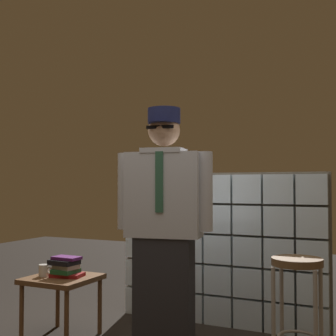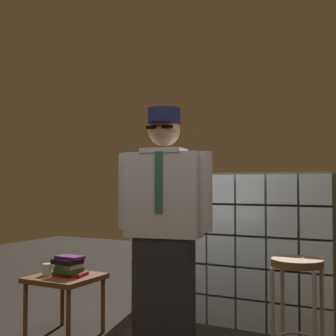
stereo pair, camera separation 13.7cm
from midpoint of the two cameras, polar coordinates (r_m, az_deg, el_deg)
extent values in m
cube|color=silver|center=(4.56, -2.18, -16.27)|extent=(0.25, 0.08, 0.25)
cube|color=silver|center=(4.44, 0.97, -16.68)|extent=(0.25, 0.08, 0.25)
cube|color=silver|center=(4.33, 4.31, -17.06)|extent=(0.25, 0.08, 0.25)
cube|color=silver|center=(4.23, 7.83, -17.40)|extent=(0.25, 0.08, 0.25)
cube|color=silver|center=(4.15, 11.51, -17.69)|extent=(0.25, 0.08, 0.25)
cube|color=silver|center=(4.08, 15.33, -17.91)|extent=(0.25, 0.08, 0.25)
cube|color=silver|center=(4.03, 19.27, -18.06)|extent=(0.25, 0.08, 0.25)
cube|color=silver|center=(4.50, -2.17, -12.94)|extent=(0.25, 0.08, 0.25)
cube|color=silver|center=(4.38, 0.97, -13.26)|extent=(0.25, 0.08, 0.25)
cube|color=silver|center=(4.26, 4.30, -13.56)|extent=(0.25, 0.08, 0.25)
cube|color=silver|center=(4.17, 7.81, -13.82)|extent=(0.25, 0.08, 0.25)
cube|color=silver|center=(4.08, 11.48, -14.04)|extent=(0.25, 0.08, 0.25)
cube|color=silver|center=(4.02, 15.29, -14.20)|extent=(0.25, 0.08, 0.25)
cube|color=silver|center=(3.97, 19.22, -14.32)|extent=(0.25, 0.08, 0.25)
cube|color=silver|center=(4.46, -2.17, -9.54)|extent=(0.25, 0.08, 0.25)
cube|color=silver|center=(4.33, 0.97, -9.76)|extent=(0.25, 0.08, 0.25)
cube|color=silver|center=(4.22, 4.29, -9.96)|extent=(0.25, 0.08, 0.25)
cube|color=silver|center=(4.12, 7.79, -10.14)|extent=(0.25, 0.08, 0.25)
cube|color=silver|center=(4.04, 11.45, -10.28)|extent=(0.25, 0.08, 0.25)
cube|color=silver|center=(3.97, 15.26, -10.39)|extent=(0.25, 0.08, 0.25)
cube|color=silver|center=(3.92, 19.17, -10.46)|extent=(0.25, 0.08, 0.25)
cube|color=silver|center=(4.43, -2.16, -6.08)|extent=(0.25, 0.08, 0.25)
cube|color=silver|center=(4.31, 0.97, -6.20)|extent=(0.25, 0.08, 0.25)
cube|color=silver|center=(4.19, 4.28, -6.30)|extent=(0.25, 0.08, 0.25)
cube|color=silver|center=(4.09, 7.77, -6.39)|extent=(0.25, 0.08, 0.25)
cube|color=silver|center=(4.01, 11.42, -6.46)|extent=(0.25, 0.08, 0.25)
cube|color=silver|center=(3.94, 15.22, -6.51)|extent=(0.25, 0.08, 0.25)
cube|color=silver|center=(3.89, 19.13, -6.52)|extent=(0.25, 0.08, 0.25)
cube|color=silver|center=(4.42, -2.16, -2.59)|extent=(0.25, 0.08, 0.25)
cube|color=silver|center=(4.29, 0.97, -2.60)|extent=(0.25, 0.08, 0.25)
cube|color=silver|center=(4.18, 4.27, -2.61)|extent=(0.25, 0.08, 0.25)
cube|color=silver|center=(4.08, 7.75, -2.61)|extent=(0.25, 0.08, 0.25)
cube|color=silver|center=(3.99, 11.40, -2.60)|extent=(0.25, 0.08, 0.25)
cube|color=silver|center=(3.93, 15.18, -2.58)|extent=(0.25, 0.08, 0.25)
cube|color=silver|center=(3.88, 19.08, -2.54)|extent=(0.25, 0.08, 0.25)
cube|color=#5B5447|center=(4.17, 8.04, -10.04)|extent=(1.91, 0.02, 1.37)
cube|color=#28282D|center=(3.39, 0.71, -15.92)|extent=(0.44, 0.28, 0.86)
cube|color=silver|center=(3.29, 0.70, -3.35)|extent=(0.57, 0.32, 0.61)
cube|color=#33664C|center=(3.18, 0.05, -1.74)|extent=(0.06, 0.02, 0.43)
cube|color=silver|center=(3.30, 0.70, 2.14)|extent=(0.34, 0.29, 0.04)
sphere|color=tan|center=(3.32, 0.70, 4.76)|extent=(0.23, 0.23, 0.23)
ellipsoid|color=black|center=(3.26, 0.43, 4.15)|extent=(0.16, 0.11, 0.11)
cube|color=black|center=(3.22, 0.13, 5.18)|extent=(0.20, 0.05, 0.02)
cylinder|color=#191E47|center=(3.24, 0.24, 5.80)|extent=(0.20, 0.20, 0.01)
cylinder|color=#191E47|center=(3.33, 0.70, 6.55)|extent=(0.24, 0.24, 0.11)
cylinder|color=silver|center=(3.22, 5.86, -2.94)|extent=(0.13, 0.13, 0.56)
cylinder|color=silver|center=(3.40, -4.19, -2.90)|extent=(0.13, 0.13, 0.56)
cylinder|color=brown|center=(3.21, 17.12, -11.30)|extent=(0.34, 0.34, 0.05)
cylinder|color=#A59E93|center=(3.19, 14.27, -18.29)|extent=(0.03, 0.03, 0.70)
cylinder|color=#A59E93|center=(3.14, 19.24, -18.50)|extent=(0.03, 0.03, 0.70)
cylinder|color=#A59E93|center=(3.44, 15.35, -17.07)|extent=(0.03, 0.03, 0.70)
cylinder|color=#A59E93|center=(3.39, 19.94, -17.23)|extent=(0.03, 0.03, 0.70)
cube|color=brown|center=(3.91, -11.76, -13.38)|extent=(0.52, 0.52, 0.04)
cylinder|color=brown|center=(3.95, -16.49, -16.91)|extent=(0.04, 0.04, 0.45)
cylinder|color=brown|center=(3.67, -11.31, -18.12)|extent=(0.04, 0.04, 0.45)
cylinder|color=brown|center=(4.27, -12.20, -15.81)|extent=(0.04, 0.04, 0.45)
cylinder|color=brown|center=(4.01, -7.16, -16.76)|extent=(0.04, 0.04, 0.45)
cube|color=maroon|center=(3.88, -11.13, -12.94)|extent=(0.27, 0.21, 0.03)
cube|color=#1E592D|center=(3.88, -11.33, -12.46)|extent=(0.17, 0.19, 0.03)
cube|color=gray|center=(3.87, -11.30, -11.97)|extent=(0.20, 0.17, 0.03)
cube|color=black|center=(3.87, -11.52, -11.41)|extent=(0.22, 0.18, 0.04)
cube|color=#591E66|center=(3.87, -11.23, -10.95)|extent=(0.23, 0.14, 0.02)
cylinder|color=silver|center=(3.95, -13.92, -12.26)|extent=(0.08, 0.08, 0.09)
torus|color=silver|center=(3.91, -13.27, -12.30)|extent=(0.06, 0.01, 0.06)
camera|label=1|loc=(0.07, -88.80, -0.04)|focal=48.53mm
camera|label=2|loc=(0.07, 91.20, 0.04)|focal=48.53mm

